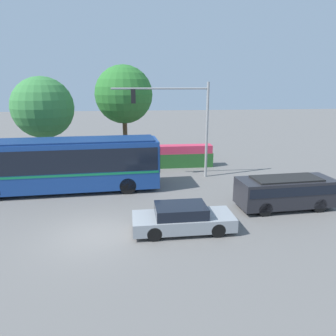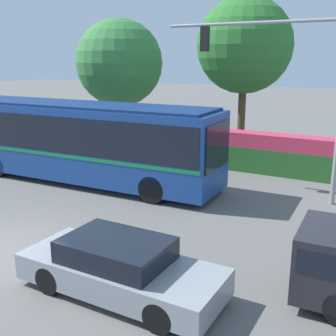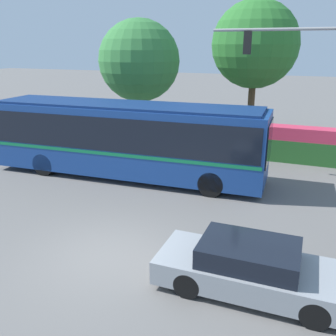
{
  "view_description": "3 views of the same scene",
  "coord_description": "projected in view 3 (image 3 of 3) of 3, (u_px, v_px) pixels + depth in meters",
  "views": [
    {
      "loc": [
        1.78,
        -12.64,
        6.32
      ],
      "look_at": [
        3.73,
        3.29,
        2.05
      ],
      "focal_mm": 33.1,
      "sensor_mm": 36.0,
      "label": 1
    },
    {
      "loc": [
        8.86,
        -6.61,
        4.93
      ],
      "look_at": [
        3.28,
        3.25,
        1.96
      ],
      "focal_mm": 44.62,
      "sensor_mm": 36.0,
      "label": 2
    },
    {
      "loc": [
        4.93,
        -7.77,
        5.54
      ],
      "look_at": [
        -0.14,
        4.99,
        1.02
      ],
      "focal_mm": 39.85,
      "sensor_mm": 36.0,
      "label": 3
    }
  ],
  "objects": [
    {
      "name": "ground_plane",
      "position": [
        106.0,
        256.0,
        10.32
      ],
      "size": [
        140.0,
        140.0,
        0.0
      ],
      "primitive_type": "plane",
      "color": "slate"
    },
    {
      "name": "city_bus",
      "position": [
        125.0,
        136.0,
        16.14
      ],
      "size": [
        12.22,
        3.13,
        3.21
      ],
      "rotation": [
        0.0,
        0.0,
        0.04
      ],
      "color": "navy",
      "rests_on": "ground"
    },
    {
      "name": "sedan_foreground",
      "position": [
        252.0,
        269.0,
        8.69
      ],
      "size": [
        4.51,
        1.78,
        1.23
      ],
      "rotation": [
        0.0,
        0.0,
        0.01
      ],
      "color": "gray",
      "rests_on": "ground"
    },
    {
      "name": "traffic_light_pole",
      "position": [
        333.0,
        77.0,
        14.34
      ],
      "size": [
        6.53,
        0.24,
        6.58
      ],
      "rotation": [
        0.0,
        0.0,
        3.14
      ],
      "color": "gray",
      "rests_on": "ground"
    },
    {
      "name": "flowering_hedge",
      "position": [
        311.0,
        146.0,
        18.25
      ],
      "size": [
        6.66,
        1.03,
        1.75
      ],
      "color": "#286028",
      "rests_on": "ground"
    },
    {
      "name": "street_tree_left",
      "position": [
        139.0,
        61.0,
        21.27
      ],
      "size": [
        4.63,
        4.63,
        7.04
      ],
      "color": "brown",
      "rests_on": "ground"
    },
    {
      "name": "street_tree_centre",
      "position": [
        255.0,
        45.0,
        21.12
      ],
      "size": [
        4.92,
        4.92,
        8.06
      ],
      "color": "brown",
      "rests_on": "ground"
    }
  ]
}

